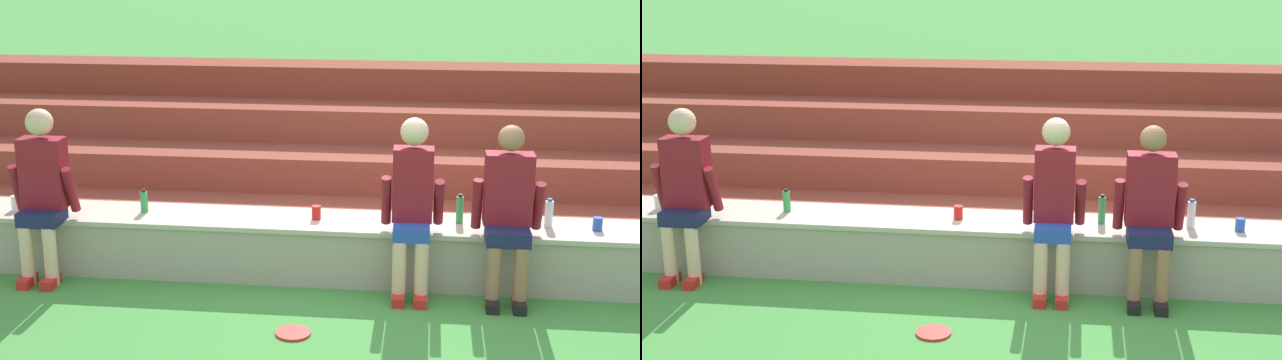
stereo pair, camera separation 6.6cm
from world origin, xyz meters
TOP-DOWN VIEW (x-y plane):
  - ground_plane at (0.00, 0.00)m, footprint 80.00×80.00m
  - stone_seating_wall at (0.00, 0.29)m, footprint 7.57×0.61m
  - brick_bleachers at (0.00, 2.57)m, footprint 11.17×2.83m
  - person_far_left at (-2.89, -0.02)m, footprint 0.55×0.49m
  - person_left_of_center at (0.18, -0.02)m, footprint 0.50×0.50m
  - person_center at (0.93, -0.02)m, footprint 0.56×0.53m
  - water_bottle_near_right at (0.57, 0.32)m, footprint 0.06×0.06m
  - water_bottle_mid_left at (1.30, 0.31)m, footprint 0.07×0.07m
  - water_bottle_mid_right at (-2.13, 0.31)m, footprint 0.06×0.06m
  - plastic_cup_left_end at (1.68, 0.27)m, footprint 0.08×0.08m
  - plastic_cup_middle at (-0.63, 0.29)m, footprint 0.08×0.08m
  - plastic_cup_right_end at (-3.27, 0.23)m, footprint 0.08×0.08m
  - frisbee at (-0.65, -0.88)m, footprint 0.26×0.26m

SIDE VIEW (x-z plane):
  - ground_plane at x=0.00m, z-range 0.00..0.00m
  - frisbee at x=-0.65m, z-range 0.00..0.02m
  - stone_seating_wall at x=0.00m, z-range 0.02..0.52m
  - brick_bleachers at x=0.00m, z-range -0.18..1.24m
  - plastic_cup_left_end at x=1.68m, z-range 0.51..0.62m
  - plastic_cup_middle at x=-0.63m, z-range 0.51..0.63m
  - plastic_cup_right_end at x=-3.27m, z-range 0.51..0.64m
  - water_bottle_mid_right at x=-2.13m, z-range 0.50..0.71m
  - water_bottle_mid_left at x=1.30m, z-range 0.50..0.75m
  - water_bottle_near_right at x=0.57m, z-range 0.50..0.75m
  - person_center at x=0.93m, z-range 0.05..1.45m
  - person_left_of_center at x=0.18m, z-range 0.05..1.50m
  - person_far_left at x=-2.89m, z-range 0.06..1.51m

